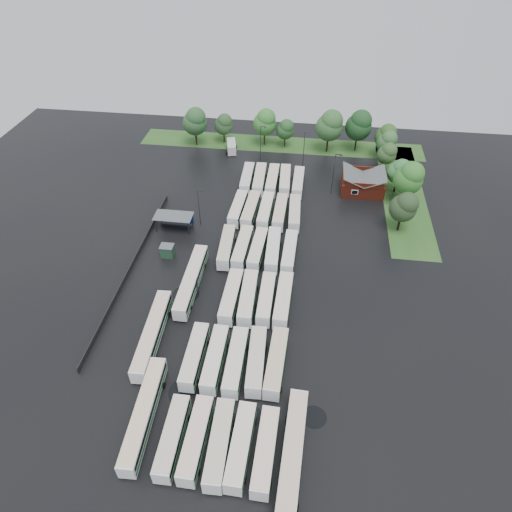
# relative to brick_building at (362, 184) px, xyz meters

# --- Properties ---
(ground) EXTENTS (160.00, 160.00, 0.00)m
(ground) POSITION_rel_brick_building_xyz_m (-24.00, -42.77, -1.87)
(ground) COLOR black
(ground) RESTS_ON ground
(brick_building) EXTENTS (10.07, 8.60, 5.39)m
(brick_building) POSITION_rel_brick_building_xyz_m (0.00, 0.00, 0.00)
(brick_building) COLOR maroon
(brick_building) RESTS_ON ground
(wash_shed) EXTENTS (8.20, 4.20, 3.58)m
(wash_shed) POSITION_rel_brick_building_xyz_m (-41.20, -20.74, 1.12)
(wash_shed) COLOR #2D2D30
(wash_shed) RESTS_ON ground
(utility_hut) EXTENTS (2.70, 2.20, 2.62)m
(utility_hut) POSITION_rel_brick_building_xyz_m (-40.20, -30.17, -0.55)
(utility_hut) COLOR #1C3D27
(utility_hut) RESTS_ON ground
(grass_strip_north) EXTENTS (80.00, 10.00, 0.01)m
(grass_strip_north) POSITION_rel_brick_building_xyz_m (-22.00, 22.03, -1.86)
(grass_strip_north) COLOR #2A531D
(grass_strip_north) RESTS_ON ground
(grass_strip_east) EXTENTS (10.00, 50.00, 0.01)m
(grass_strip_east) POSITION_rel_brick_building_xyz_m (10.00, 0.03, -1.86)
(grass_strip_east) COLOR #2A531D
(grass_strip_east) RESTS_ON ground
(west_fence) EXTENTS (0.10, 50.00, 1.20)m
(west_fence) POSITION_rel_brick_building_xyz_m (-46.20, -34.77, -1.27)
(west_fence) COLOR #2D2D30
(west_fence) RESTS_ON ground
(bus_r0c0) EXTENTS (2.59, 11.51, 3.20)m
(bus_r0c0) POSITION_rel_brick_building_xyz_m (-28.33, -68.84, -0.11)
(bus_r0c0) COLOR white
(bus_r0c0) RESTS_ON ground
(bus_r0c1) EXTENTS (2.61, 11.78, 3.27)m
(bus_r0c1) POSITION_rel_brick_building_xyz_m (-25.09, -68.73, -0.07)
(bus_r0c1) COLOR white
(bus_r0c1) RESTS_ON ground
(bus_r0c2) EXTENTS (2.85, 12.06, 3.34)m
(bus_r0c2) POSITION_rel_brick_building_xyz_m (-21.81, -68.95, -0.03)
(bus_r0c2) COLOR white
(bus_r0c2) RESTS_ON ground
(bus_r0c3) EXTENTS (2.77, 11.78, 3.26)m
(bus_r0c3) POSITION_rel_brick_building_xyz_m (-18.97, -68.87, -0.07)
(bus_r0c3) COLOR white
(bus_r0c3) RESTS_ON ground
(bus_r0c4) EXTENTS (2.73, 11.71, 3.25)m
(bus_r0c4) POSITION_rel_brick_building_xyz_m (-15.64, -69.10, -0.08)
(bus_r0c4) COLOR white
(bus_r0c4) RESTS_ON ground
(bus_r1c0) EXTENTS (2.54, 11.64, 3.24)m
(bus_r1c0) POSITION_rel_brick_building_xyz_m (-28.51, -55.29, -0.09)
(bus_r1c0) COLOR white
(bus_r1c0) RESTS_ON ground
(bus_r1c1) EXTENTS (2.55, 11.75, 3.27)m
(bus_r1c1) POSITION_rel_brick_building_xyz_m (-25.19, -55.41, -0.07)
(bus_r1c1) COLOR white
(bus_r1c1) RESTS_ON ground
(bus_r1c2) EXTENTS (2.63, 11.88, 3.30)m
(bus_r1c2) POSITION_rel_brick_building_xyz_m (-21.89, -55.51, -0.05)
(bus_r1c2) COLOR white
(bus_r1c2) RESTS_ON ground
(bus_r1c3) EXTENTS (3.06, 11.94, 3.29)m
(bus_r1c3) POSITION_rel_brick_building_xyz_m (-18.73, -54.94, -0.05)
(bus_r1c3) COLOR white
(bus_r1c3) RESTS_ON ground
(bus_r1c4) EXTENTS (2.95, 12.12, 3.35)m
(bus_r1c4) POSITION_rel_brick_building_xyz_m (-15.62, -54.87, -0.02)
(bus_r1c4) COLOR white
(bus_r1c4) RESTS_ON ground
(bus_r2c1) EXTENTS (2.70, 12.05, 3.34)m
(bus_r2c1) POSITION_rel_brick_building_xyz_m (-25.03, -41.68, -0.03)
(bus_r2c1) COLOR white
(bus_r2c1) RESTS_ON ground
(bus_r2c2) EXTENTS (2.90, 12.09, 3.35)m
(bus_r2c2) POSITION_rel_brick_building_xyz_m (-22.00, -41.55, -0.03)
(bus_r2c2) COLOR white
(bus_r2c2) RESTS_ON ground
(bus_r2c3) EXTENTS (2.50, 11.49, 3.19)m
(bus_r2c3) POSITION_rel_brick_building_xyz_m (-18.76, -41.34, -0.11)
(bus_r2c3) COLOR white
(bus_r2c3) RESTS_ON ground
(bus_r2c4) EXTENTS (2.78, 12.04, 3.34)m
(bus_r2c4) POSITION_rel_brick_building_xyz_m (-15.71, -41.29, -0.03)
(bus_r2c4) COLOR white
(bus_r2c4) RESTS_ON ground
(bus_r3c0) EXTENTS (3.06, 11.76, 3.24)m
(bus_r3c0) POSITION_rel_brick_building_xyz_m (-28.42, -27.85, -0.08)
(bus_r3c0) COLOR white
(bus_r3c0) RESTS_ON ground
(bus_r3c1) EXTENTS (2.89, 11.85, 3.28)m
(bus_r3c1) POSITION_rel_brick_building_xyz_m (-25.17, -27.66, -0.06)
(bus_r3c1) COLOR white
(bus_r3c1) RESTS_ON ground
(bus_r3c2) EXTENTS (2.98, 11.61, 3.20)m
(bus_r3c2) POSITION_rel_brick_building_xyz_m (-22.07, -27.76, -0.10)
(bus_r3c2) COLOR white
(bus_r3c2) RESTS_ON ground
(bus_r3c3) EXTENTS (2.92, 12.07, 3.34)m
(bus_r3c3) POSITION_rel_brick_building_xyz_m (-18.96, -27.64, -0.03)
(bus_r3c3) COLOR white
(bus_r3c3) RESTS_ON ground
(bus_r3c4) EXTENTS (2.67, 11.61, 3.22)m
(bus_r3c4) POSITION_rel_brick_building_xyz_m (-15.64, -27.82, -0.10)
(bus_r3c4) COLOR white
(bus_r3c4) RESTS_ON ground
(bus_r4c0) EXTENTS (2.95, 11.77, 3.25)m
(bus_r4c0) POSITION_rel_brick_building_xyz_m (-28.34, -14.05, -0.08)
(bus_r4c0) COLOR white
(bus_r4c0) RESTS_ON ground
(bus_r4c1) EXTENTS (3.09, 12.00, 3.31)m
(bus_r4c1) POSITION_rel_brick_building_xyz_m (-25.37, -14.20, -0.04)
(bus_r4c1) COLOR white
(bus_r4c1) RESTS_ON ground
(bus_r4c2) EXTENTS (2.75, 11.98, 3.32)m
(bus_r4c2) POSITION_rel_brick_building_xyz_m (-22.02, -14.19, -0.04)
(bus_r4c2) COLOR white
(bus_r4c2) RESTS_ON ground
(bus_r4c3) EXTENTS (2.62, 11.64, 3.23)m
(bus_r4c3) POSITION_rel_brick_building_xyz_m (-18.76, -14.14, -0.09)
(bus_r4c3) COLOR white
(bus_r4c3) RESTS_ON ground
(bus_r4c4) EXTENTS (2.88, 11.56, 3.19)m
(bus_r4c4) POSITION_rel_brick_building_xyz_m (-15.55, -14.05, -0.11)
(bus_r4c4) COLOR white
(bus_r4c4) RESTS_ON ground
(bus_r5c0) EXTENTS (2.83, 11.77, 3.26)m
(bus_r5c0) POSITION_rel_brick_building_xyz_m (-28.21, -0.79, -0.07)
(bus_r5c0) COLOR white
(bus_r5c0) RESTS_ON ground
(bus_r5c1) EXTENTS (2.96, 12.13, 3.35)m
(bus_r5c1) POSITION_rel_brick_building_xyz_m (-25.07, -0.94, -0.02)
(bus_r5c1) COLOR white
(bus_r5c1) RESTS_ON ground
(bus_r5c2) EXTENTS (2.59, 11.85, 3.29)m
(bus_r5c2) POSITION_rel_brick_building_xyz_m (-21.90, -0.83, -0.05)
(bus_r5c2) COLOR white
(bus_r5c2) RESTS_ON ground
(bus_r5c3) EXTENTS (3.02, 11.72, 3.23)m
(bus_r5c3) POSITION_rel_brick_building_xyz_m (-18.84, -0.44, -0.09)
(bus_r5c3) COLOR white
(bus_r5c3) RESTS_ON ground
(bus_r5c4) EXTENTS (2.47, 11.46, 3.19)m
(bus_r5c4) POSITION_rel_brick_building_xyz_m (-15.56, -0.96, -0.11)
(bus_r5c4) COLOR white
(bus_r5c4) RESTS_ON ground
(artic_bus_west_a) EXTENTS (3.15, 17.28, 3.19)m
(artic_bus_west_a) POSITION_rel_brick_building_xyz_m (-33.26, -65.90, -0.10)
(artic_bus_west_a) COLOR white
(artic_bus_west_a) RESTS_ON ground
(artic_bus_west_b) EXTENTS (2.57, 17.82, 3.31)m
(artic_bus_west_b) POSITION_rel_brick_building_xyz_m (-33.11, -38.59, -0.03)
(artic_bus_west_b) COLOR white
(artic_bus_west_b) RESTS_ON ground
(artic_bus_west_c) EXTENTS (3.23, 17.66, 3.26)m
(artic_bus_west_c) POSITION_rel_brick_building_xyz_m (-36.44, -51.86, -0.06)
(artic_bus_west_c) COLOR white
(artic_bus_west_c) RESTS_ON ground
(artic_bus_east) EXTENTS (3.27, 18.25, 3.37)m
(artic_bus_east) POSITION_rel_brick_building_xyz_m (-12.10, -69.33, 0.00)
(artic_bus_east) COLOR white
(artic_bus_east) RESTS_ON ground
(minibus) EXTENTS (3.63, 6.63, 2.74)m
(minibus) POSITION_rel_brick_building_xyz_m (-35.13, 16.05, -0.35)
(minibus) COLOR silver
(minibus) RESTS_ON ground
(tree_north_0) EXTENTS (6.72, 6.72, 11.13)m
(tree_north_0) POSITION_rel_brick_building_xyz_m (-45.52, 18.53, 5.30)
(tree_north_0) COLOR black
(tree_north_0) RESTS_ON ground
(tree_north_1) EXTENTS (5.18, 5.18, 8.59)m
(tree_north_1) POSITION_rel_brick_building_xyz_m (-38.05, 21.30, 3.66)
(tree_north_1) COLOR #38291B
(tree_north_1) RESTS_ON ground
(tree_north_2) EXTENTS (6.46, 6.46, 10.69)m
(tree_north_2) POSITION_rel_brick_building_xyz_m (-26.37, 21.21, 5.01)
(tree_north_2) COLOR #322413
(tree_north_2) RESTS_ON ground
(tree_north_3) EXTENTS (4.94, 4.94, 8.18)m
(tree_north_3) POSITION_rel_brick_building_xyz_m (-20.60, 20.87, 3.39)
(tree_north_3) COLOR #372A1A
(tree_north_3) RESTS_ON ground
(tree_north_4) EXTENTS (7.33, 7.33, 12.13)m
(tree_north_4) POSITION_rel_brick_building_xyz_m (-8.63, 19.33, 5.94)
(tree_north_4) COLOR black
(tree_north_4) RESTS_ON ground
(tree_north_5) EXTENTS (7.14, 7.14, 11.83)m
(tree_north_5) POSITION_rel_brick_building_xyz_m (-0.80, 20.97, 5.75)
(tree_north_5) COLOR black
(tree_north_5) RESTS_ON ground
(tree_north_6) EXTENTS (5.67, 5.67, 9.39)m
(tree_north_6) POSITION_rel_brick_building_xyz_m (6.40, 18.74, 4.17)
(tree_north_6) COLOR black
(tree_north_6) RESTS_ON ground
(tree_east_0) EXTENTS (5.83, 5.83, 9.65)m
(tree_east_0) POSITION_rel_brick_building_xyz_m (7.36, -15.12, 4.34)
(tree_east_0) COLOR black
(tree_east_0) RESTS_ON ground
(tree_east_1) EXTENTS (6.72, 6.72, 11.13)m
(tree_east_1) POSITION_rel_brick_building_xyz_m (9.45, -4.61, 5.29)
(tree_east_1) COLOR black
(tree_east_1) RESTS_ON ground
(tree_east_2) EXTENTS (5.33, 5.33, 8.84)m
(tree_east_2) POSITION_rel_brick_building_xyz_m (8.11, 0.75, 3.81)
(tree_east_2) COLOR black
(tree_east_2) RESTS_ON ground
(tree_east_3) EXTENTS (4.94, 4.94, 8.17)m
(tree_east_3) POSITION_rel_brick_building_xyz_m (6.19, 10.27, 3.39)
(tree_east_3) COLOR black
(tree_east_3) RESTS_ON ground
(tree_east_4) EXTENTS (5.27, 5.27, 8.74)m
(tree_east_4) POSITION_rel_brick_building_xyz_m (6.58, 16.14, 3.75)
(tree_east_4) COLOR black
(tree_east_4) RESTS_ON ground
(lamp_post_ne) EXTENTS (1.62, 0.31, 10.49)m
(lamp_post_ne) POSITION_rel_brick_building_xyz_m (-7.26, -1.90, 4.23)
(lamp_post_ne) COLOR #2D2D30
(lamp_post_ne) RESTS_ON ground
(lamp_post_nw) EXTENTS (1.39, 0.27, 9.02)m
(lamp_post_nw) POSITION_rel_brick_building_xyz_m (-35.94, -18.60, 3.37)
(lamp_post_nw) COLOR #2D2D30
(lamp_post_nw) RESTS_ON ground
(lamp_post_back_w) EXTENTS (1.54, 0.30, 10.03)m
(lamp_post_back_w) POSITION_rel_brick_building_xyz_m (-26.30, 11.52, 3.96)
(lamp_post_back_w) COLOR #2D2D30
(lamp_post_back_w) RESTS_ON ground
(lamp_post_back_e) EXTENTS (1.48, 0.29, 9.62)m
(lamp_post_back_e) POSITION_rel_brick_building_xyz_m (-14.85, 10.56, 3.72)
(lamp_post_back_e) COLOR #2D2D30
(lamp_post_back_e) RESTS_ON ground
(puddle_0) EXTENTS (5.52, 5.52, 0.01)m
(puddle_0) POSITION_rel_brick_building_xyz_m (-28.61, -60.76, -1.86)
(puddle_0) COLOR black
(puddle_0) RESTS_ON ground
(puddle_1) EXTENTS (3.19, 3.19, 0.01)m
(puddle_1) POSITION_rel_brick_building_xyz_m (-18.20, -63.31, -1.86)
(puddle_1) COLOR black
(puddle_1) RESTS_ON ground
(puddle_2) EXTENTS (5.04, 5.04, 0.01)m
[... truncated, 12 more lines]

